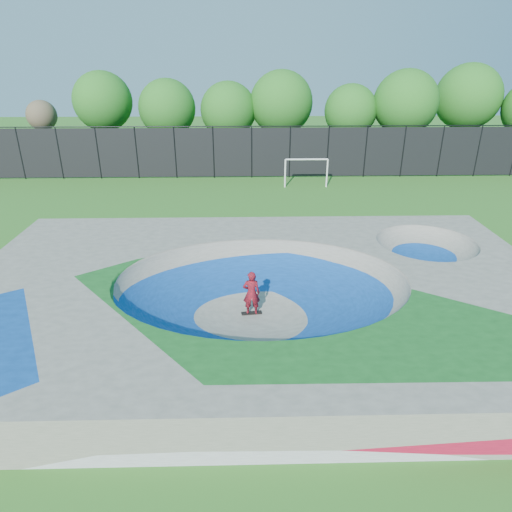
{
  "coord_description": "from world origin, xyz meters",
  "views": [
    {
      "loc": [
        -0.55,
        -15.04,
        9.15
      ],
      "look_at": [
        -0.11,
        3.0,
        1.1
      ],
      "focal_mm": 32.0,
      "sensor_mm": 36.0,
      "label": 1
    }
  ],
  "objects": [
    {
      "name": "ground",
      "position": [
        0.0,
        0.0,
        0.0
      ],
      "size": [
        120.0,
        120.0,
        0.0
      ],
      "primitive_type": "plane",
      "color": "#27611A",
      "rests_on": "ground"
    },
    {
      "name": "skate_deck",
      "position": [
        0.0,
        0.0,
        0.75
      ],
      "size": [
        22.0,
        14.0,
        1.5
      ],
      "primitive_type": "cube",
      "color": "gray",
      "rests_on": "ground"
    },
    {
      "name": "skater",
      "position": [
        -0.35,
        0.04,
        0.89
      ],
      "size": [
        0.66,
        0.44,
        1.78
      ],
      "primitive_type": "imported",
      "rotation": [
        0.0,
        0.0,
        3.16
      ],
      "color": "red",
      "rests_on": "ground"
    },
    {
      "name": "skateboard",
      "position": [
        -0.35,
        0.04,
        0.03
      ],
      "size": [
        0.8,
        0.33,
        0.05
      ],
      "primitive_type": "cube",
      "rotation": [
        0.0,
        0.0,
        0.14
      ],
      "color": "black",
      "rests_on": "ground"
    },
    {
      "name": "soccer_goal",
      "position": [
        3.96,
        18.03,
        1.48
      ],
      "size": [
        3.22,
        0.12,
        2.13
      ],
      "color": "silver",
      "rests_on": "ground"
    },
    {
      "name": "fence",
      "position": [
        0.0,
        21.0,
        2.1
      ],
      "size": [
        48.09,
        0.09,
        4.04
      ],
      "color": "black",
      "rests_on": "ground"
    },
    {
      "name": "treeline",
      "position": [
        3.17,
        26.36,
        5.07
      ],
      "size": [
        52.97,
        7.6,
        8.46
      ],
      "color": "#4C3926",
      "rests_on": "ground"
    }
  ]
}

